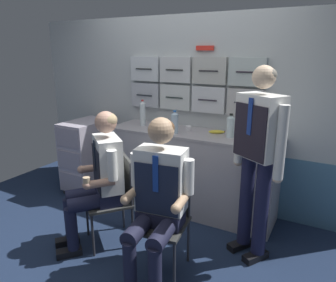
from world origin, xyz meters
TOP-DOWN VIEW (x-y plane):
  - ground at (0.00, 0.00)m, footprint 4.80×4.80m
  - galley_bulkhead at (0.01, 1.37)m, footprint 4.20×0.14m
  - galley_counter at (0.24, 1.09)m, footprint 1.88×0.53m
  - service_trolley at (-1.16, 0.94)m, footprint 0.40×0.65m
  - folding_chair_left at (-0.11, 0.20)m, footprint 0.56×0.56m
  - crew_member_left at (-0.21, 0.08)m, footprint 0.64×0.68m
  - folding_chair_right at (0.45, 0.10)m, footprint 0.45×0.45m
  - crew_member_right at (0.47, -0.05)m, footprint 0.53×0.68m
  - crew_member_standing at (1.06, 0.59)m, footprint 0.46×0.39m
  - water_bottle_tall at (0.09, 0.96)m, footprint 0.08×0.08m
  - water_bottle_blue_cap at (0.66, 1.08)m, footprint 0.08×0.08m
  - water_bottle_short at (-0.40, 1.10)m, footprint 0.06×0.06m
  - sparkling_bottle_green at (0.89, 1.00)m, footprint 0.07×0.07m
  - paper_cup_blue at (0.89, 1.20)m, footprint 0.07×0.07m
  - coffee_cup_spare at (0.18, 1.12)m, footprint 0.06×0.06m
  - snack_banana at (0.49, 1.15)m, footprint 0.17×0.10m

SIDE VIEW (x-z plane):
  - ground at x=0.00m, z-range -0.04..0.00m
  - galley_counter at x=0.24m, z-range 0.00..0.92m
  - service_trolley at x=-1.16m, z-range 0.03..0.95m
  - folding_chair_left at x=-0.11m, z-range 0.09..0.92m
  - folding_chair_right at x=0.45m, z-range 0.09..0.92m
  - crew_member_left at x=-0.21m, z-range 0.06..1.32m
  - crew_member_right at x=0.47m, z-range 0.07..1.36m
  - snack_banana at x=0.49m, z-range 0.91..0.95m
  - paper_cup_blue at x=0.89m, z-range 0.92..0.97m
  - coffee_cup_spare at x=0.18m, z-range 0.92..0.97m
  - crew_member_standing at x=1.06m, z-range 0.15..1.81m
  - water_bottle_blue_cap at x=0.66m, z-range 0.91..1.15m
  - water_bottle_tall at x=0.09m, z-range 0.91..1.15m
  - sparkling_bottle_green at x=0.89m, z-range 0.91..1.21m
  - water_bottle_short at x=-0.40m, z-range 0.91..1.21m
  - galley_bulkhead at x=0.01m, z-range -0.01..2.14m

